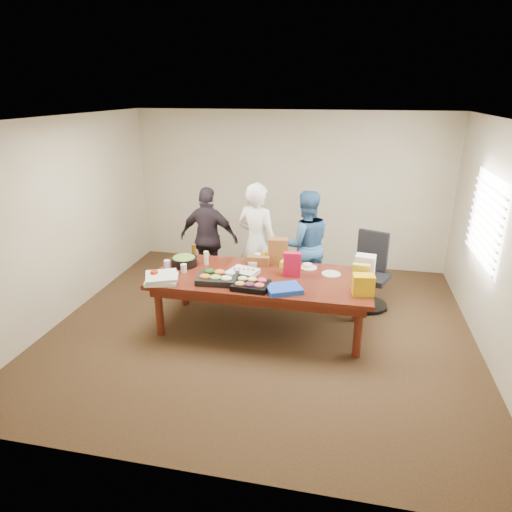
% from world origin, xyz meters
% --- Properties ---
extents(floor, '(5.50, 5.00, 0.02)m').
position_xyz_m(floor, '(0.00, 0.00, -0.01)').
color(floor, '#47301E').
rests_on(floor, ground).
extents(ceiling, '(5.50, 5.00, 0.02)m').
position_xyz_m(ceiling, '(0.00, 0.00, 2.71)').
color(ceiling, white).
rests_on(ceiling, wall_back).
extents(wall_back, '(5.50, 0.04, 2.70)m').
position_xyz_m(wall_back, '(0.00, 2.50, 1.35)').
color(wall_back, beige).
rests_on(wall_back, floor).
extents(wall_front, '(5.50, 0.04, 2.70)m').
position_xyz_m(wall_front, '(0.00, -2.50, 1.35)').
color(wall_front, beige).
rests_on(wall_front, floor).
extents(wall_left, '(0.04, 5.00, 2.70)m').
position_xyz_m(wall_left, '(-2.75, 0.00, 1.35)').
color(wall_left, beige).
rests_on(wall_left, floor).
extents(wall_right, '(0.04, 5.00, 2.70)m').
position_xyz_m(wall_right, '(2.75, 0.00, 1.35)').
color(wall_right, beige).
rests_on(wall_right, floor).
extents(window_panel, '(0.03, 1.40, 1.10)m').
position_xyz_m(window_panel, '(2.72, 0.60, 1.50)').
color(window_panel, white).
rests_on(window_panel, wall_right).
extents(window_blinds, '(0.04, 1.36, 1.00)m').
position_xyz_m(window_blinds, '(2.68, 0.60, 1.50)').
color(window_blinds, beige).
rests_on(window_blinds, wall_right).
extents(conference_table, '(2.80, 1.20, 0.75)m').
position_xyz_m(conference_table, '(0.00, 0.00, 0.38)').
color(conference_table, '#4C1C0F').
rests_on(conference_table, floor).
extents(office_chair, '(0.70, 0.70, 1.07)m').
position_xyz_m(office_chair, '(1.43, 0.90, 0.53)').
color(office_chair, black).
rests_on(office_chair, floor).
extents(person_center, '(0.76, 0.63, 1.79)m').
position_xyz_m(person_center, '(-0.24, 0.87, 0.90)').
color(person_center, white).
rests_on(person_center, floor).
extents(person_right, '(0.96, 0.85, 1.65)m').
position_xyz_m(person_right, '(0.44, 1.15, 0.82)').
color(person_right, '#346195').
rests_on(person_right, floor).
extents(person_left, '(0.98, 0.48, 1.63)m').
position_xyz_m(person_left, '(-1.08, 1.17, 0.81)').
color(person_left, '#2B2229').
rests_on(person_left, floor).
extents(veggie_tray, '(0.53, 0.43, 0.08)m').
position_xyz_m(veggie_tray, '(-0.51, -0.26, 0.79)').
color(veggie_tray, black).
rests_on(veggie_tray, conference_table).
extents(fruit_tray, '(0.46, 0.37, 0.07)m').
position_xyz_m(fruit_tray, '(-0.06, -0.37, 0.78)').
color(fruit_tray, black).
rests_on(fruit_tray, conference_table).
extents(sheet_cake, '(0.41, 0.35, 0.06)m').
position_xyz_m(sheet_cake, '(-0.24, 0.03, 0.78)').
color(sheet_cake, silver).
rests_on(sheet_cake, conference_table).
extents(salad_bowl, '(0.43, 0.43, 0.12)m').
position_xyz_m(salad_bowl, '(-1.11, 0.16, 0.81)').
color(salad_bowl, black).
rests_on(salad_bowl, conference_table).
extents(chip_bag_blue, '(0.50, 0.45, 0.06)m').
position_xyz_m(chip_bag_blue, '(0.35, -0.39, 0.78)').
color(chip_bag_blue, '#1A44BA').
rests_on(chip_bag_blue, conference_table).
extents(chip_bag_red, '(0.23, 0.10, 0.32)m').
position_xyz_m(chip_bag_red, '(0.38, 0.08, 0.91)').
color(chip_bag_red, red).
rests_on(chip_bag_red, conference_table).
extents(chip_bag_yellow, '(0.21, 0.10, 0.31)m').
position_xyz_m(chip_bag_yellow, '(1.24, -0.10, 0.90)').
color(chip_bag_yellow, yellow).
rests_on(chip_bag_yellow, conference_table).
extents(chip_bag_orange, '(0.20, 0.11, 0.29)m').
position_xyz_m(chip_bag_orange, '(0.36, 0.14, 0.90)').
color(chip_bag_orange, '#C35219').
rests_on(chip_bag_orange, conference_table).
extents(mayo_jar, '(0.10, 0.10, 0.14)m').
position_xyz_m(mayo_jar, '(-0.14, 0.45, 0.82)').
color(mayo_jar, silver).
rests_on(mayo_jar, conference_table).
extents(mustard_bottle, '(0.07, 0.07, 0.17)m').
position_xyz_m(mustard_bottle, '(-0.05, 0.47, 0.83)').
color(mustard_bottle, yellow).
rests_on(mustard_bottle, conference_table).
extents(dressing_bottle, '(0.07, 0.07, 0.19)m').
position_xyz_m(dressing_bottle, '(-1.08, 0.48, 0.85)').
color(dressing_bottle, '#5F3C0F').
rests_on(dressing_bottle, conference_table).
extents(ranch_bottle, '(0.07, 0.07, 0.19)m').
position_xyz_m(ranch_bottle, '(-0.83, 0.25, 0.84)').
color(ranch_bottle, '#F5F4C6').
rests_on(ranch_bottle, conference_table).
extents(banana_bunch, '(0.27, 0.19, 0.08)m').
position_xyz_m(banana_bunch, '(0.32, 0.38, 0.79)').
color(banana_bunch, '#D0DC20').
rests_on(banana_bunch, conference_table).
extents(bread_loaf, '(0.31, 0.15, 0.12)m').
position_xyz_m(bread_loaf, '(-0.12, 0.39, 0.81)').
color(bread_loaf, brown).
rests_on(bread_loaf, conference_table).
extents(kraft_bag, '(0.28, 0.19, 0.35)m').
position_xyz_m(kraft_bag, '(0.13, 0.52, 0.93)').
color(kraft_bag, brown).
rests_on(kraft_bag, conference_table).
extents(red_cup, '(0.12, 0.12, 0.13)m').
position_xyz_m(red_cup, '(-1.30, -0.40, 0.81)').
color(red_cup, '#A72B06').
rests_on(red_cup, conference_table).
extents(clear_cup_a, '(0.10, 0.10, 0.11)m').
position_xyz_m(clear_cup_a, '(-1.03, -0.07, 0.81)').
color(clear_cup_a, white).
rests_on(clear_cup_a, conference_table).
extents(clear_cup_b, '(0.10, 0.10, 0.11)m').
position_xyz_m(clear_cup_b, '(-1.30, 0.01, 0.81)').
color(clear_cup_b, white).
rests_on(clear_cup_b, conference_table).
extents(pizza_box_lower, '(0.48, 0.48, 0.04)m').
position_xyz_m(pizza_box_lower, '(-1.20, -0.41, 0.77)').
color(pizza_box_lower, white).
rests_on(pizza_box_lower, conference_table).
extents(pizza_box_upper, '(0.51, 0.51, 0.04)m').
position_xyz_m(pizza_box_upper, '(-1.20, -0.42, 0.82)').
color(pizza_box_upper, silver).
rests_on(pizza_box_upper, pizza_box_lower).
extents(plate_a, '(0.30, 0.30, 0.01)m').
position_xyz_m(plate_a, '(0.88, 0.25, 0.76)').
color(plate_a, beige).
rests_on(plate_a, conference_table).
extents(plate_b, '(0.24, 0.24, 0.01)m').
position_xyz_m(plate_b, '(0.57, 0.41, 0.76)').
color(plate_b, beige).
rests_on(plate_b, conference_table).
extents(dip_bowl_a, '(0.15, 0.15, 0.05)m').
position_xyz_m(dip_bowl_a, '(0.55, 0.42, 0.78)').
color(dip_bowl_a, beige).
rests_on(dip_bowl_a, conference_table).
extents(dip_bowl_b, '(0.17, 0.17, 0.05)m').
position_xyz_m(dip_bowl_b, '(-0.19, 0.35, 0.78)').
color(dip_bowl_b, beige).
rests_on(dip_bowl_b, conference_table).
extents(grocery_bag_white, '(0.27, 0.21, 0.27)m').
position_xyz_m(grocery_bag_white, '(1.30, 0.33, 0.88)').
color(grocery_bag_white, white).
rests_on(grocery_bag_white, conference_table).
extents(grocery_bag_yellow, '(0.26, 0.20, 0.25)m').
position_xyz_m(grocery_bag_yellow, '(1.27, -0.28, 0.87)').
color(grocery_bag_yellow, '#E8B60B').
rests_on(grocery_bag_yellow, conference_table).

